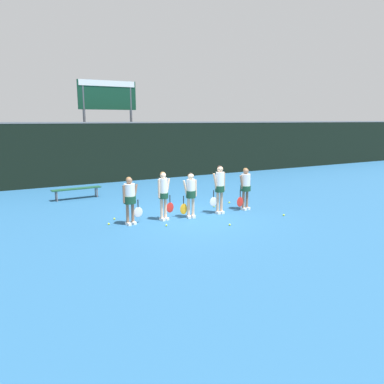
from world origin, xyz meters
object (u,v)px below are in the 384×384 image
at_px(player_3, 220,185).
at_px(tennis_ball_4, 229,203).
at_px(player_4, 245,185).
at_px(tennis_ball_6, 114,219).
at_px(tennis_ball_7, 214,206).
at_px(scoreboard, 108,104).
at_px(player_0, 130,197).
at_px(player_1, 163,192).
at_px(tennis_ball_2, 193,203).
at_px(tennis_ball_3, 284,215).
at_px(player_2, 191,192).
at_px(bench_courtside, 77,190).
at_px(tennis_ball_5, 211,204).
at_px(tennis_ball_1, 166,225).
at_px(tennis_ball_0, 230,225).
at_px(tennis_ball_8, 109,224).

distance_m(player_3, tennis_ball_4, 2.07).
xyz_separation_m(player_4, tennis_ball_6, (-4.93, 0.95, -0.93)).
xyz_separation_m(tennis_ball_6, tennis_ball_7, (4.08, -0.05, -0.00)).
bearing_deg(scoreboard, tennis_ball_7, -80.30).
distance_m(player_0, player_1, 1.21).
bearing_deg(player_1, tennis_ball_2, 27.87).
height_order(tennis_ball_2, tennis_ball_3, tennis_ball_2).
bearing_deg(tennis_ball_3, player_2, 155.45).
distance_m(tennis_ball_3, tennis_ball_6, 6.10).
bearing_deg(tennis_ball_7, bench_courtside, 136.22).
bearing_deg(player_4, player_2, 172.74).
bearing_deg(player_2, tennis_ball_4, 38.62).
height_order(tennis_ball_4, tennis_ball_5, tennis_ball_5).
distance_m(tennis_ball_4, tennis_ball_5, 0.81).
relative_size(player_1, tennis_ball_2, 24.18).
height_order(player_4, tennis_ball_2, player_4).
relative_size(tennis_ball_1, tennis_ball_7, 0.99).
bearing_deg(scoreboard, tennis_ball_0, -87.04).
xyz_separation_m(player_2, tennis_ball_3, (3.10, -1.42, -0.91)).
bearing_deg(player_0, tennis_ball_0, -41.75).
height_order(tennis_ball_3, tennis_ball_4, same).
height_order(player_1, tennis_ball_0, player_1).
bearing_deg(tennis_ball_1, player_3, 14.33).
bearing_deg(bench_courtside, player_1, -72.71).
distance_m(scoreboard, tennis_ball_5, 9.71).
bearing_deg(tennis_ball_2, tennis_ball_6, -166.23).
bearing_deg(tennis_ball_1, tennis_ball_8, 146.96).
relative_size(player_2, tennis_ball_8, 23.28).
relative_size(bench_courtside, tennis_ball_7, 32.99).
bearing_deg(tennis_ball_1, player_1, 71.54).
bearing_deg(tennis_ball_3, tennis_ball_1, 169.25).
height_order(player_0, tennis_ball_6, player_0).
height_order(bench_courtside, tennis_ball_5, bench_courtside).
xyz_separation_m(player_0, tennis_ball_6, (-0.30, 0.84, -0.92)).
relative_size(player_1, player_3, 0.94).
height_order(player_1, tennis_ball_6, player_1).
relative_size(player_0, tennis_ball_3, 23.94).
distance_m(player_1, tennis_ball_6, 1.99).
height_order(tennis_ball_2, tennis_ball_6, tennis_ball_2).
xyz_separation_m(tennis_ball_1, tennis_ball_5, (2.97, 2.07, 0.00)).
xyz_separation_m(player_1, tennis_ball_6, (-1.52, 0.85, -0.96)).
bearing_deg(tennis_ball_2, player_1, -140.35).
relative_size(scoreboard, bench_courtside, 2.60).
relative_size(bench_courtside, tennis_ball_1, 33.27).
distance_m(player_1, tennis_ball_2, 2.89).
bearing_deg(player_2, tennis_ball_6, 169.66).
bearing_deg(tennis_ball_7, player_3, -110.72).
height_order(tennis_ball_3, tennis_ball_6, same).
height_order(tennis_ball_0, tennis_ball_8, tennis_ball_8).
height_order(bench_courtside, player_0, player_0).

